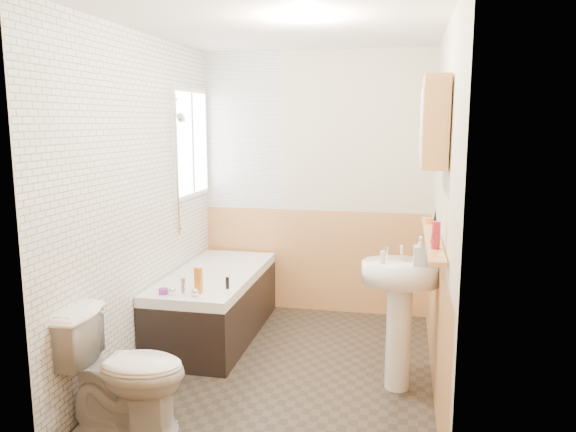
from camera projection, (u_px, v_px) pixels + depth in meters
The scene contains 26 objects.
floor at pixel (284, 369), 4.24m from camera, with size 2.80×2.80×0.00m, color black.
ceiling at pixel (283, 24), 3.82m from camera, with size 2.80×2.80×0.00m, color white.
wall_back at pixel (315, 184), 5.39m from camera, with size 2.20×0.02×2.50m, color beige.
wall_front at pixel (221, 249), 2.67m from camera, with size 2.20×0.02×2.50m, color beige.
wall_left at pixel (141, 201), 4.25m from camera, with size 0.02×2.80×2.50m, color beige.
wall_right at pixel (443, 211), 3.80m from camera, with size 0.02×2.80×2.50m, color beige.
wainscot_right at pixel (435, 316), 3.93m from camera, with size 0.01×2.80×1.00m, color tan.
wainscot_front at pixel (225, 394), 2.82m from camera, with size 2.20×0.01×1.00m, color tan.
wainscot_back at pixel (314, 261), 5.49m from camera, with size 2.20×0.01×1.00m, color tan.
tile_cladding_left at pixel (144, 201), 4.25m from camera, with size 0.01×2.80×2.50m, color white.
tile_return_back at pixel (241, 131), 5.43m from camera, with size 0.75×0.01×1.50m, color white.
window at pixel (192, 143), 5.09m from camera, with size 0.03×0.79×0.99m.
bathtub at pixel (215, 302), 4.87m from camera, with size 0.70×1.58×0.71m.
shower_riser at pixel (178, 153), 4.73m from camera, with size 0.10×0.08×1.19m.
toilet at pixel (125, 371), 3.37m from camera, with size 0.42×0.75×0.74m, color white.
sink at pixel (400, 299), 3.84m from camera, with size 0.53×0.43×1.02m.
pine_shelf at pixel (432, 237), 3.77m from camera, with size 0.10×1.49×0.03m, color tan.
medicine_cabinet at pixel (434, 122), 3.50m from camera, with size 0.16×0.61×0.56m.
foam_can at pixel (436, 235), 3.35m from camera, with size 0.05×0.05×0.17m, color maroon.
green_bottle at pixel (435, 225), 3.51m from camera, with size 0.05×0.05×0.23m, color black.
black_jar at pixel (430, 221), 4.18m from camera, with size 0.06×0.06×0.04m, color orange.
soap_bottle at pixel (420, 259), 3.71m from camera, with size 0.09×0.20×0.09m, color silver.
clear_bottle at pixel (383, 257), 3.76m from camera, with size 0.03×0.03×0.09m, color silver.
blue_gel at pixel (198, 281), 4.21m from camera, with size 0.05×0.03×0.20m, color orange.
cream_jar at pixel (163, 291), 4.20m from camera, with size 0.07×0.07×0.04m, color purple.
orange_bottle at pixel (227, 283), 4.34m from camera, with size 0.03×0.03×0.09m, color black.
Camera 1 is at (0.85, -3.89, 1.85)m, focal length 35.00 mm.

